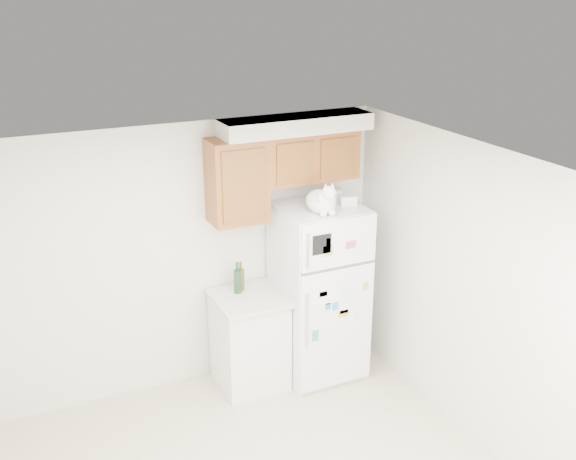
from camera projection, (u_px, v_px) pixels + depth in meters
room_shell at (271, 291)px, 4.52m from camera, size 3.84×4.04×2.52m
refrigerator at (319, 291)px, 6.40m from camera, size 0.76×0.78×1.70m
base_counter at (249, 339)px, 6.32m from camera, size 0.64×0.64×0.92m
cat at (323, 201)px, 5.89m from camera, size 0.30×0.44×0.31m
storage_box_back at (332, 194)px, 6.28m from camera, size 0.22×0.19×0.10m
storage_box_front at (348, 200)px, 6.13m from camera, size 0.17×0.15×0.09m
bottle_green at (238, 278)px, 6.16m from camera, size 0.07×0.07×0.30m
bottle_amber at (241, 276)px, 6.22m from camera, size 0.07×0.07×0.28m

